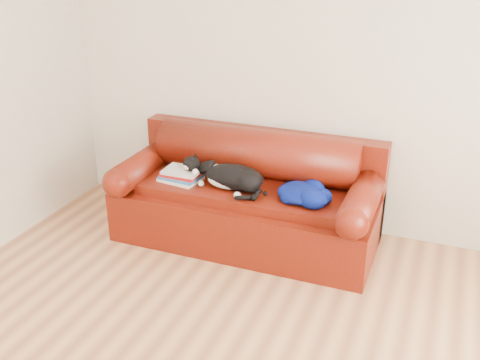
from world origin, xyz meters
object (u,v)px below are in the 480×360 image
at_px(book_stack, 182,175).
at_px(blanket, 303,193).
at_px(sofa_base, 246,213).
at_px(cat, 233,178).

bearing_deg(book_stack, blanket, 0.16).
bearing_deg(sofa_base, cat, -120.94).
distance_m(sofa_base, blanket, 0.61).
bearing_deg(cat, book_stack, -158.22).
bearing_deg(cat, sofa_base, 80.52).
distance_m(sofa_base, cat, 0.38).
relative_size(sofa_base, book_stack, 6.02).
bearing_deg(blanket, sofa_base, 166.99).
xyz_separation_m(sofa_base, blanket, (0.50, -0.12, 0.32)).
bearing_deg(sofa_base, book_stack, -167.16).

